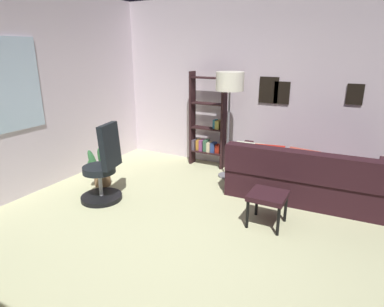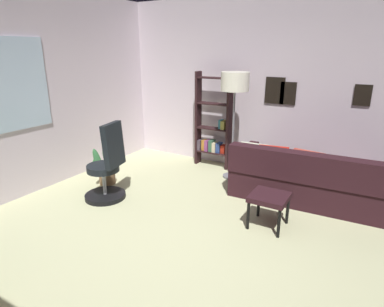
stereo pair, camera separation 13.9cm
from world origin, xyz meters
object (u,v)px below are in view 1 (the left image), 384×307
(office_chair, at_px, (103,172))
(potted_plant, at_px, (100,170))
(bookshelf, at_px, (208,126))
(couch, at_px, (313,177))
(floor_lamp, at_px, (230,87))
(footstool, at_px, (268,198))

(office_chair, distance_m, potted_plant, 0.57)
(office_chair, height_order, potted_plant, office_chair)
(office_chair, distance_m, bookshelf, 2.08)
(bookshelf, bearing_deg, couch, -102.42)
(couch, height_order, potted_plant, couch)
(office_chair, height_order, bookshelf, bookshelf)
(office_chair, distance_m, floor_lamp, 2.23)
(couch, xyz_separation_m, bookshelf, (0.41, 1.86, 0.45))
(office_chair, bearing_deg, potted_plant, 49.59)
(footstool, xyz_separation_m, bookshelf, (1.56, 1.52, 0.37))
(potted_plant, bearing_deg, footstool, -89.12)
(couch, height_order, bookshelf, bookshelf)
(footstool, xyz_separation_m, potted_plant, (-0.04, 2.57, -0.10))
(bookshelf, bearing_deg, potted_plant, 146.97)
(office_chair, xyz_separation_m, potted_plant, (0.36, 0.42, -0.17))
(bookshelf, bearing_deg, floor_lamp, -123.72)
(bookshelf, relative_size, floor_lamp, 0.98)
(office_chair, bearing_deg, couch, -58.13)
(floor_lamp, distance_m, potted_plant, 2.34)
(footstool, height_order, floor_lamp, floor_lamp)
(footstool, relative_size, potted_plant, 0.67)
(potted_plant, bearing_deg, office_chair, -130.41)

